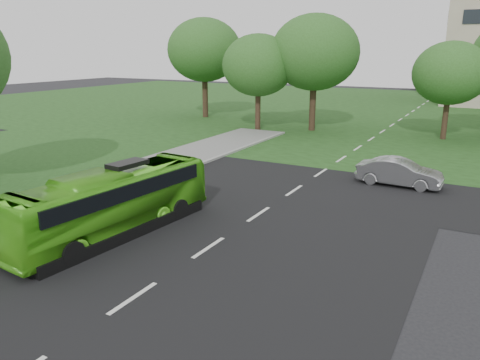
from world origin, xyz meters
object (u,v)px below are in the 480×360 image
at_px(bus, 112,202).
at_px(tree_park_c, 450,73).
at_px(tree_park_b, 315,53).
at_px(tree_park_a, 258,65).
at_px(tree_park_f, 204,50).
at_px(sedan, 399,172).

bearing_deg(bus, tree_park_c, 77.09).
height_order(tree_park_b, tree_park_c, tree_park_b).
xyz_separation_m(tree_park_a, tree_park_f, (-8.49, 4.75, 1.24)).
bearing_deg(tree_park_b, tree_park_a, -153.39).
bearing_deg(bus, tree_park_b, 98.84).
relative_size(tree_park_c, tree_park_f, 0.75).
height_order(tree_park_c, bus, tree_park_c).
bearing_deg(tree_park_b, tree_park_f, 168.33).
bearing_deg(tree_park_f, tree_park_a, -29.20).
xyz_separation_m(tree_park_b, sedan, (10.00, -14.20, -5.89)).
height_order(tree_park_b, bus, tree_park_b).
bearing_deg(bus, tree_park_a, 108.94).
bearing_deg(tree_park_c, tree_park_a, -168.11).
relative_size(tree_park_a, bus, 0.92).
relative_size(bus, sedan, 2.09).
xyz_separation_m(tree_park_b, tree_park_c, (10.58, 1.00, -1.50)).
height_order(tree_park_a, tree_park_b, tree_park_b).
distance_m(tree_park_c, bus, 28.91).
bearing_deg(tree_park_b, sedan, -54.84).
distance_m(tree_park_a, tree_park_c, 15.14).
height_order(tree_park_f, bus, tree_park_f).
distance_m(tree_park_a, bus, 25.19).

